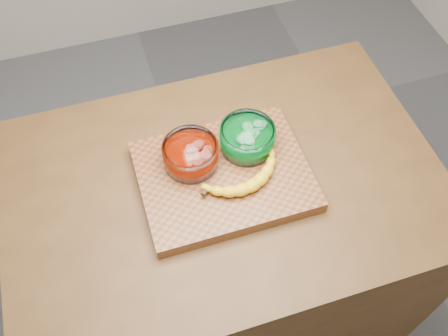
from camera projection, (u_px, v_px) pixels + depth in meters
name	position (u px, v px, depth m)	size (l,w,h in m)	color
ground	(224.00, 297.00, 2.10)	(3.50, 3.50, 0.00)	#58585D
counter	(224.00, 251.00, 1.73)	(1.20, 0.80, 0.90)	#513318
cutting_board	(224.00, 176.00, 1.34)	(0.45, 0.35, 0.04)	brown
bowl_red	(191.00, 155.00, 1.32)	(0.15, 0.15, 0.07)	white
bowl_green	(247.00, 138.00, 1.35)	(0.15, 0.15, 0.07)	white
banana	(242.00, 175.00, 1.30)	(0.26, 0.15, 0.04)	yellow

